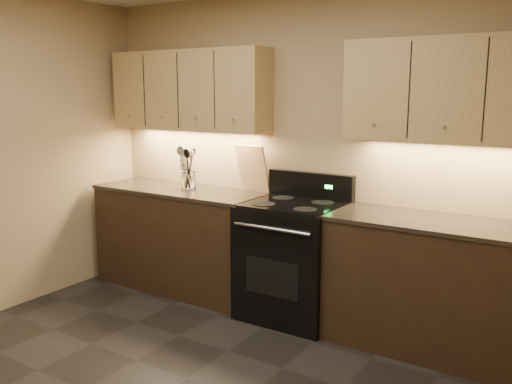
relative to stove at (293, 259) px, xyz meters
The scene contains 14 objects.
wall_back 0.88m from the stove, 104.10° to the left, with size 4.00×0.04×2.60m, color tan.
counter_left 1.18m from the stove, behind, with size 1.62×0.62×0.93m.
counter_right 1.10m from the stove, ahead, with size 1.46×0.62×0.93m.
stove is the anchor object (origin of this frame).
upper_cab_left 1.78m from the stove, behind, with size 1.60×0.30×0.70m, color tan.
upper_cab_right 1.73m from the stove, ahead, with size 1.44×0.30×0.70m, color tan.
outlet_plate 1.55m from the stove, 167.24° to the left, with size 0.09×0.01×0.12m, color #B2B5BA.
utensil_crock 1.22m from the stove, behind, with size 0.17×0.17×0.16m.
cutting_board 0.90m from the stove, 154.96° to the left, with size 0.33×0.02×0.42m, color tan.
wooden_spoon 1.30m from the stove, behind, with size 0.06×0.06×0.33m, color tan, non-canonical shape.
black_spoon 1.29m from the stove, behind, with size 0.06×0.06×0.35m, color black, non-canonical shape.
black_turner 1.28m from the stove, behind, with size 0.08×0.08×0.37m, color black, non-canonical shape.
steel_spatula 1.25m from the stove, behind, with size 0.08×0.08×0.34m, color silver, non-canonical shape.
steel_skimmer 1.25m from the stove, behind, with size 0.09×0.09×0.36m, color silver, non-canonical shape.
Camera 1 is at (2.08, -1.97, 1.79)m, focal length 38.00 mm.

